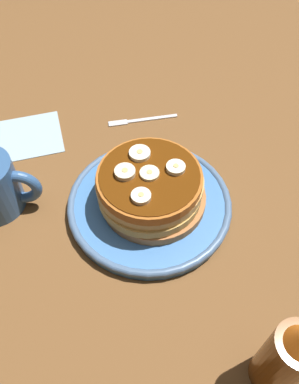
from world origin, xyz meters
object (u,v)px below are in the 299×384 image
object	(u,v)px
napkin	(30,136)
fork	(139,120)
pancake_stack	(149,188)
banana_slice_3	(125,171)
syrup_bottle	(286,359)
banana_slice_4	(141,196)
plate	(150,203)
banana_slice_1	(176,168)
banana_slice_0	(150,175)
banana_slice_2	(140,154)

from	to	relation	value
napkin	fork	xyz separation A→B (cm)	(19.33, 4.67, 0.10)
pancake_stack	banana_slice_3	distance (cm)	4.73
napkin	syrup_bottle	world-z (taller)	syrup_bottle
napkin	fork	bearing A→B (deg)	13.60
banana_slice_4	napkin	bearing A→B (deg)	137.40
plate	banana_slice_1	bearing A→B (deg)	16.17
banana_slice_0	banana_slice_3	size ratio (longest dim) A/B	0.94
fork	syrup_bottle	xyz separation A→B (cm)	(17.06, -43.16, 6.46)
pancake_stack	syrup_bottle	size ratio (longest dim) A/B	1.12
banana_slice_1	banana_slice_4	xyz separation A→B (cm)	(-4.63, -5.13, -0.01)
banana_slice_2	banana_slice_3	world-z (taller)	banana_slice_3
plate	banana_slice_2	world-z (taller)	banana_slice_2
fork	syrup_bottle	size ratio (longest dim) A/B	0.87
banana_slice_4	banana_slice_3	bearing A→B (deg)	118.91
banana_slice_0	banana_slice_3	bearing A→B (deg)	173.41
banana_slice_1	fork	xyz separation A→B (cm)	(-6.14, 18.71, -7.84)
banana_slice_3	syrup_bottle	bearing A→B (deg)	-52.82
banana_slice_1	pancake_stack	bearing A→B (deg)	-166.01
plate	banana_slice_1	size ratio (longest dim) A/B	9.19
banana_slice_3	pancake_stack	bearing A→B (deg)	-1.91
plate	banana_slice_3	size ratio (longest dim) A/B	8.51
pancake_stack	napkin	bearing A→B (deg)	145.43
banana_slice_1	banana_slice_3	xyz separation A→B (cm)	(-7.01, -0.83, 0.03)
plate	banana_slice_2	bearing A→B (deg)	112.23
banana_slice_3	banana_slice_4	world-z (taller)	same
banana_slice_0	banana_slice_1	xyz separation A→B (cm)	(3.53, 1.23, 0.11)
pancake_stack	banana_slice_4	bearing A→B (deg)	-101.77
banana_slice_1	banana_slice_2	distance (cm)	5.76
banana_slice_0	banana_slice_4	bearing A→B (deg)	-105.74
banana_slice_0	banana_slice_1	world-z (taller)	banana_slice_1
plate	banana_slice_4	bearing A→B (deg)	-103.83
pancake_stack	banana_slice_0	xyz separation A→B (cm)	(0.23, -0.29, 3.29)
plate	pancake_stack	bearing A→B (deg)	138.66
banana_slice_1	fork	distance (cm)	21.19
banana_slice_0	napkin	xyz separation A→B (cm)	(-21.94, 15.26, -7.83)
banana_slice_2	fork	distance (cm)	17.91
pancake_stack	fork	world-z (taller)	pancake_stack
napkin	plate	bearing A→B (deg)	-34.62
banana_slice_2	banana_slice_4	bearing A→B (deg)	-86.34
fork	banana_slice_3	bearing A→B (deg)	-92.53
banana_slice_2	banana_slice_4	size ratio (longest dim) A/B	1.16
pancake_stack	banana_slice_1	distance (cm)	5.15
banana_slice_1	banana_slice_2	bearing A→B (deg)	152.90
fork	napkin	bearing A→B (deg)	-166.40
plate	syrup_bottle	bearing A→B (deg)	-58.15
banana_slice_2	banana_slice_4	world-z (taller)	same
pancake_stack	banana_slice_4	distance (cm)	5.46
banana_slice_3	banana_slice_4	xyz separation A→B (cm)	(2.38, -4.31, -0.04)
napkin	banana_slice_0	bearing A→B (deg)	-34.82
fork	banana_slice_4	bearing A→B (deg)	-86.37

